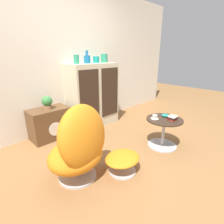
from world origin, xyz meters
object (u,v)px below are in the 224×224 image
at_px(ottoman, 122,160).
at_px(bowl, 165,115).
at_px(potted_plant, 47,102).
at_px(book_stack, 172,118).
at_px(sideboard, 93,95).
at_px(vase_inner_right, 96,60).
at_px(vase_leftmost, 76,59).
at_px(coffee_table, 163,131).
at_px(vase_rightmost, 104,58).
at_px(teacup, 155,117).
at_px(tv_console, 50,123).
at_px(vase_inner_left, 87,59).
at_px(egg_chair, 80,146).

xyz_separation_m(ottoman, bowl, (1.04, 0.04, 0.31)).
bearing_deg(potted_plant, book_stack, -53.30).
distance_m(sideboard, vase_inner_right, 0.68).
bearing_deg(vase_leftmost, sideboard, -0.69).
height_order(coffee_table, vase_rightmost, vase_rightmost).
height_order(potted_plant, teacup, potted_plant).
distance_m(tv_console, teacup, 1.75).
distance_m(tv_console, coffee_table, 1.89).
distance_m(tv_console, vase_leftmost, 1.19).
bearing_deg(potted_plant, tv_console, -40.58).
bearing_deg(coffee_table, vase_leftmost, 110.44).
relative_size(vase_leftmost, book_stack, 1.14).
height_order(tv_console, potted_plant, potted_plant).
bearing_deg(sideboard, vase_inner_left, 177.60).
xyz_separation_m(vase_rightmost, bowl, (0.01, -1.42, -0.83)).
relative_size(vase_leftmost, bowl, 1.27).
distance_m(vase_leftmost, vase_inner_left, 0.23).
xyz_separation_m(coffee_table, vase_inner_right, (-0.11, 1.47, 1.03)).
bearing_deg(vase_rightmost, egg_chair, -140.26).
bearing_deg(ottoman, book_stack, -5.97).
distance_m(vase_inner_left, vase_rightmost, 0.42).
bearing_deg(book_stack, vase_leftmost, 111.21).
bearing_deg(vase_inner_left, vase_inner_right, -0.00).
bearing_deg(sideboard, teacup, -84.65).
xyz_separation_m(coffee_table, vase_leftmost, (-0.55, 1.47, 1.04)).
distance_m(egg_chair, vase_leftmost, 1.70).
xyz_separation_m(sideboard, tv_console, (-0.91, 0.04, -0.35)).
bearing_deg(vase_inner_right, book_stack, -83.83).
xyz_separation_m(coffee_table, bowl, (0.11, 0.05, 0.22)).
xyz_separation_m(coffee_table, vase_rightmost, (0.10, 1.47, 1.05)).
relative_size(coffee_table, potted_plant, 2.53).
distance_m(egg_chair, coffee_table, 1.39).
distance_m(sideboard, potted_plant, 0.91).
xyz_separation_m(vase_inner_right, teacup, (0.01, -1.36, -0.80)).
bearing_deg(vase_leftmost, ottoman, -104.53).
distance_m(vase_leftmost, book_stack, 1.86).
bearing_deg(vase_leftmost, vase_inner_right, 0.00).
bearing_deg(tv_console, ottoman, -82.08).
bearing_deg(vase_leftmost, coffee_table, -69.56).
relative_size(vase_inner_left, potted_plant, 1.04).
relative_size(tv_console, vase_inner_right, 5.24).
bearing_deg(egg_chair, coffee_table, -10.82).
bearing_deg(potted_plant, vase_inner_right, -2.21).
distance_m(egg_chair, potted_plant, 1.29).
relative_size(sideboard, coffee_table, 2.24).
xyz_separation_m(vase_leftmost, vase_inner_right, (0.44, 0.00, -0.02)).
height_order(vase_rightmost, book_stack, vase_rightmost).
relative_size(sideboard, bowl, 10.15).
distance_m(egg_chair, vase_rightmost, 2.09).
bearing_deg(sideboard, tv_console, 177.31).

